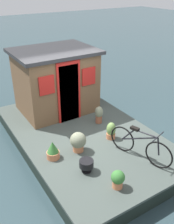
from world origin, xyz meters
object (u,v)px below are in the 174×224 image
(bicycle, at_px, (140,145))
(potted_plant_succulent, at_px, (111,131))
(potted_plant_rosemary, at_px, (118,179))
(potted_plant_basil, at_px, (53,150))
(charcoal_grill, at_px, (86,164))
(potted_plant_lavender, at_px, (78,141))
(potted_plant_sage, at_px, (99,114))
(houseboat_cabin, at_px, (56,81))

(bicycle, relative_size, potted_plant_succulent, 3.33)
(potted_plant_rosemary, height_order, potted_plant_basil, potted_plant_basil)
(potted_plant_succulent, relative_size, charcoal_grill, 1.48)
(bicycle, height_order, potted_plant_lavender, bicycle)
(potted_plant_lavender, distance_m, potted_plant_succulent, 1.01)
(potted_plant_lavender, bearing_deg, potted_plant_succulent, -88.64)
(potted_plant_succulent, height_order, charcoal_grill, potted_plant_succulent)
(potted_plant_rosemary, relative_size, potted_plant_sage, 0.77)
(potted_plant_rosemary, bearing_deg, charcoal_grill, 20.19)
(houseboat_cabin, distance_m, bicycle, 3.40)
(potted_plant_succulent, relative_size, potted_plant_rosemary, 1.17)
(potted_plant_succulent, bearing_deg, potted_plant_rosemary, 147.62)
(houseboat_cabin, distance_m, potted_plant_basil, 2.65)
(houseboat_cabin, relative_size, potted_plant_lavender, 4.73)
(potted_plant_lavender, bearing_deg, charcoal_grill, 163.30)
(potted_plant_succulent, distance_m, potted_plant_basil, 1.65)
(potted_plant_rosemary, xyz_separation_m, charcoal_grill, (0.75, 0.27, -0.03))
(houseboat_cabin, height_order, potted_plant_succulent, houseboat_cabin)
(potted_plant_rosemary, relative_size, potted_plant_basil, 0.89)
(charcoal_grill, bearing_deg, potted_plant_rosemary, -159.81)
(houseboat_cabin, distance_m, potted_plant_rosemary, 3.90)
(bicycle, height_order, charcoal_grill, bicycle)
(bicycle, height_order, potted_plant_rosemary, bicycle)
(bicycle, bearing_deg, potted_plant_sage, -4.47)
(potted_plant_lavender, height_order, potted_plant_succulent, potted_plant_lavender)
(potted_plant_sage, xyz_separation_m, potted_plant_basil, (-0.81, 1.85, -0.06))
(houseboat_cabin, relative_size, potted_plant_basil, 5.31)
(houseboat_cabin, xyz_separation_m, bicycle, (-3.31, -0.50, -0.61))
(houseboat_cabin, height_order, charcoal_grill, houseboat_cabin)
(houseboat_cabin, relative_size, potted_plant_succulent, 5.12)
(houseboat_cabin, relative_size, charcoal_grill, 7.58)
(houseboat_cabin, relative_size, potted_plant_rosemary, 5.97)
(houseboat_cabin, relative_size, potted_plant_sage, 4.58)
(houseboat_cabin, xyz_separation_m, potted_plant_sage, (-1.43, -0.65, -0.70))
(potted_plant_sage, relative_size, potted_plant_basil, 1.16)
(houseboat_cabin, distance_m, charcoal_grill, 3.24)
(potted_plant_succulent, xyz_separation_m, potted_plant_rosemary, (-1.51, 0.96, -0.01))
(houseboat_cabin, relative_size, bicycle, 1.54)
(houseboat_cabin, xyz_separation_m, potted_plant_lavender, (-2.31, 0.56, -0.70))
(potted_plant_lavender, bearing_deg, potted_plant_basil, 83.77)
(houseboat_cabin, distance_m, potted_plant_lavender, 2.48)
(potted_plant_lavender, height_order, potted_plant_basil, potted_plant_lavender)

